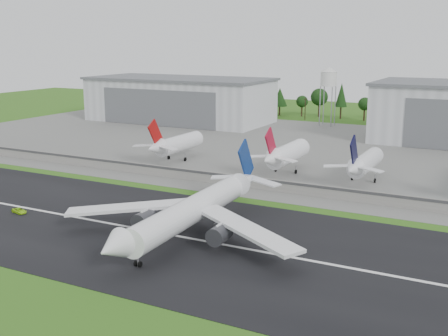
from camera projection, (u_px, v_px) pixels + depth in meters
The scene contains 14 objects.
ground at pixel (90, 239), 122.09m from camera, with size 600.00×600.00×0.00m, color #396618.
runway at pixel (119, 225), 130.72m from camera, with size 320.00×60.00×0.10m, color black.
runway_centerline at pixel (119, 225), 130.70m from camera, with size 220.00×1.00×0.02m, color white.
apron at pixel (290, 148), 225.78m from camera, with size 320.00×150.00×0.10m, color slate.
blast_fence at pixel (212, 177), 169.21m from camera, with size 240.00×0.61×3.50m.
hangar_west at pixel (180, 99), 298.17m from camera, with size 97.00×44.00×23.20m.
water_tower at pixel (329, 77), 278.79m from camera, with size 8.40×8.40×29.40m.
utility_poles at pixel (345, 123), 294.93m from camera, with size 230.00×3.00×12.00m, color black, non-canonical shape.
treeline at pixel (352, 119), 307.90m from camera, with size 320.00×16.00×22.00m, color black, non-canonical shape.
main_airliner at pixel (189, 218), 120.56m from camera, with size 57.24×59.18×18.17m.
ground_vehicle at pixel (19, 211), 139.76m from camera, with size 2.07×4.48×1.25m, color #A5E31A.
parked_jet_red_a at pixel (174, 144), 199.08m from camera, with size 7.36×31.29×16.75m.
parked_jet_red_b at pixel (285, 154), 180.17m from camera, with size 7.36×31.29×16.93m.
parked_jet_navy at pixel (363, 163), 168.75m from camera, with size 7.36×31.29×16.56m.
Camera 1 is at (79.39, -88.99, 42.06)m, focal length 45.00 mm.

